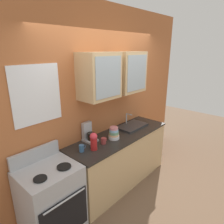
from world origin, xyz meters
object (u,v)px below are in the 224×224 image
object	(u,v)px
sink_faucet	(132,126)
bowl_stack	(114,133)
stove_range	(51,200)
cup_near_sink	(82,148)
vase	(94,141)
cup_near_bowls	(104,141)
coffee_maker	(89,134)

from	to	relation	value
sink_faucet	bowl_stack	distance (m)	0.60
stove_range	sink_faucet	bearing A→B (deg)	1.91
stove_range	bowl_stack	world-z (taller)	bowl_stack
cup_near_sink	bowl_stack	bearing A→B (deg)	-5.73
bowl_stack	vase	xyz separation A→B (m)	(-0.45, -0.03, 0.05)
sink_faucet	cup_near_sink	xyz separation A→B (m)	(-1.18, -0.02, 0.03)
cup_near_bowls	coffee_maker	distance (m)	0.26
bowl_stack	sink_faucet	bearing A→B (deg)	8.06
coffee_maker	stove_range	bearing A→B (deg)	-165.62
stove_range	cup_near_bowls	world-z (taller)	stove_range
bowl_stack	coffee_maker	xyz separation A→B (m)	(-0.30, 0.24, 0.02)
sink_faucet	coffee_maker	xyz separation A→B (m)	(-0.89, 0.16, 0.09)
cup_near_sink	vase	bearing A→B (deg)	-30.34
cup_near_sink	stove_range	bearing A→B (deg)	-176.41
sink_faucet	cup_near_bowls	world-z (taller)	sink_faucet
bowl_stack	cup_near_bowls	distance (m)	0.23
cup_near_sink	cup_near_bowls	world-z (taller)	cup_near_sink
bowl_stack	vase	size ratio (longest dim) A/B	0.77
sink_faucet	cup_near_bowls	size ratio (longest dim) A/B	4.99
sink_faucet	cup_near_bowls	distance (m)	0.82
stove_range	coffee_maker	world-z (taller)	coffee_maker
stove_range	vase	world-z (taller)	vase
vase	cup_near_bowls	size ratio (longest dim) A/B	2.25
cup_near_bowls	cup_near_sink	bearing A→B (deg)	170.38
vase	cup_near_sink	distance (m)	0.19
sink_faucet	cup_near_bowls	xyz separation A→B (m)	(-0.82, -0.09, 0.03)
coffee_maker	sink_faucet	bearing A→B (deg)	-9.92
vase	cup_near_sink	bearing A→B (deg)	149.66
stove_range	cup_near_bowls	xyz separation A→B (m)	(0.91, -0.03, 0.49)
cup_near_sink	cup_near_bowls	xyz separation A→B (m)	(0.36, -0.06, -0.00)
sink_faucet	vase	bearing A→B (deg)	-173.99
sink_faucet	cup_near_sink	world-z (taller)	sink_faucet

